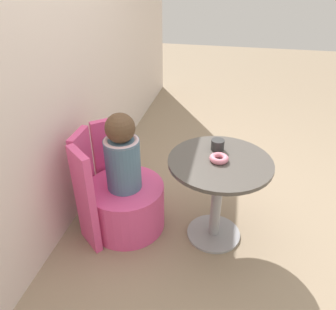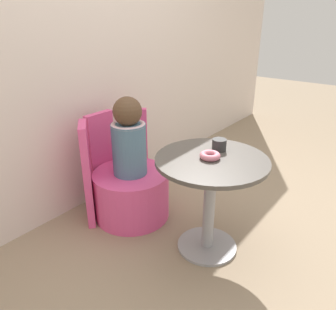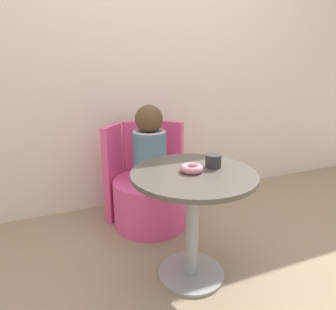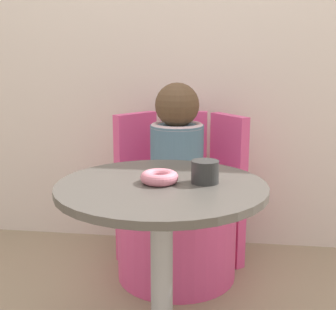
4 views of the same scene
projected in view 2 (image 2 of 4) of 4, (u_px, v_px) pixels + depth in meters
The scene contains 8 objects.
ground_plane at pixel (214, 245), 2.16m from camera, with size 12.00×12.00×0.00m, color gray.
back_wall at pixel (85, 45), 2.31m from camera, with size 6.00×0.06×2.40m.
round_table at pixel (211, 184), 1.96m from camera, with size 0.67×0.67×0.63m.
tub_chair at pixel (132, 194), 2.42m from camera, with size 0.55×0.55×0.35m.
booth_backrest at pixel (108, 162), 2.47m from camera, with size 0.65×0.24×0.74m.
child_figure at pixel (129, 139), 2.24m from camera, with size 0.24×0.24×0.55m.
donut at pixel (210, 156), 1.88m from camera, with size 0.12×0.12×0.04m.
cup at pixel (219, 145), 1.99m from camera, with size 0.09×0.09×0.07m.
Camera 2 is at (-1.56, -0.83, 1.41)m, focal length 35.00 mm.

